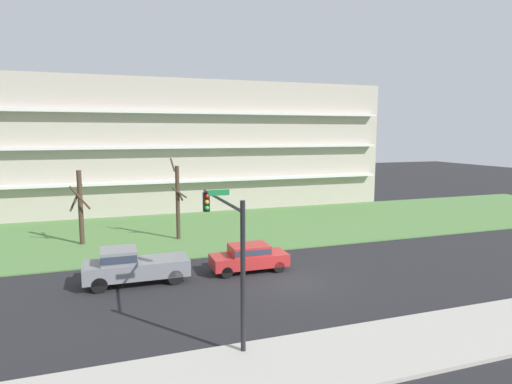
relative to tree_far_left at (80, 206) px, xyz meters
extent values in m
plane|color=#232326|center=(10.95, -12.12, -2.81)|extent=(160.00, 160.00, 0.00)
cube|color=#ADA89E|center=(10.95, -20.12, -2.74)|extent=(80.00, 4.00, 0.15)
cube|color=#547F42|center=(10.95, 1.88, -2.77)|extent=(80.00, 16.00, 0.08)
cube|color=#B2A899|center=(10.95, 15.15, 3.78)|extent=(40.30, 10.54, 13.18)
cube|color=silver|center=(10.95, 9.43, 0.48)|extent=(38.69, 0.90, 0.24)
cube|color=silver|center=(10.95, 9.43, 3.78)|extent=(38.69, 0.90, 0.24)
cube|color=silver|center=(10.95, 9.43, 7.07)|extent=(38.69, 0.90, 0.24)
cylinder|color=#423023|center=(0.02, 0.00, -0.14)|extent=(0.34, 0.34, 5.35)
cylinder|color=#423023|center=(0.05, -0.62, 0.68)|extent=(1.37, 0.20, 1.73)
cylinder|color=#423023|center=(-0.26, 0.41, 0.56)|extent=(1.01, 0.77, 1.89)
cylinder|color=#423023|center=(-0.15, 0.23, 0.79)|extent=(0.65, 0.55, 1.23)
cylinder|color=#423023|center=(6.77, -0.70, -0.04)|extent=(0.30, 0.30, 5.55)
cylinder|color=#423023|center=(6.82, -1.22, 0.81)|extent=(1.14, 0.23, 0.88)
cylinder|color=#423023|center=(6.89, -0.92, 0.66)|extent=(0.61, 0.40, 1.02)
cylinder|color=#423023|center=(6.45, -0.78, 2.84)|extent=(0.32, 0.78, 0.96)
cube|color=slate|center=(3.12, -9.62, -1.99)|extent=(5.41, 2.04, 0.85)
cube|color=slate|center=(2.22, -9.61, -1.21)|extent=(1.81, 1.85, 0.70)
cube|color=#2D3847|center=(2.22, -9.61, -1.21)|extent=(1.78, 1.89, 0.38)
cylinder|color=black|center=(1.22, -10.49, -2.41)|extent=(0.80, 0.23, 0.80)
cylinder|color=black|center=(1.23, -8.71, -2.41)|extent=(0.80, 0.23, 0.80)
cylinder|color=black|center=(5.00, -10.52, -2.41)|extent=(0.80, 0.23, 0.80)
cylinder|color=black|center=(5.01, -8.74, -2.41)|extent=(0.80, 0.23, 0.80)
cube|color=#B22828|center=(9.39, -9.62, -2.14)|extent=(4.41, 1.83, 0.70)
cube|color=#B22828|center=(9.39, -9.62, -1.52)|extent=(2.21, 1.67, 0.55)
cube|color=#2D3847|center=(9.39, -9.62, -1.52)|extent=(2.17, 1.71, 0.30)
cylinder|color=black|center=(7.84, -10.40, -2.49)|extent=(0.64, 0.23, 0.64)
cylinder|color=black|center=(7.85, -8.82, -2.49)|extent=(0.64, 0.23, 0.64)
cylinder|color=black|center=(10.92, -10.42, -2.49)|extent=(0.64, 0.23, 0.64)
cylinder|color=black|center=(10.93, -8.84, -2.49)|extent=(0.64, 0.23, 0.64)
cylinder|color=black|center=(6.15, -18.72, 0.00)|extent=(0.18, 0.18, 5.63)
cylinder|color=black|center=(6.15, -15.73, 2.42)|extent=(0.12, 5.98, 0.12)
cube|color=black|center=(6.15, -13.03, 1.92)|extent=(0.28, 0.28, 0.90)
sphere|color=red|center=(6.15, -13.18, 2.22)|extent=(0.20, 0.20, 0.20)
sphere|color=#F2A519|center=(6.15, -13.18, 1.94)|extent=(0.20, 0.20, 0.20)
sphere|color=green|center=(6.15, -13.18, 1.66)|extent=(0.20, 0.20, 0.20)
cube|color=#197238|center=(6.15, -15.43, 2.67)|extent=(0.90, 0.04, 0.24)
camera|label=1|loc=(1.65, -32.99, 5.12)|focal=30.84mm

